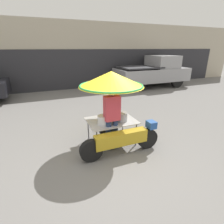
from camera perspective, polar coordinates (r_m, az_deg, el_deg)
The scene contains 5 objects.
ground_plane at distance 4.46m, azimuth 2.08°, elevation -13.68°, with size 36.00×36.00×0.00m, color slate.
shopfront_building at distance 12.33m, azimuth -15.84°, elevation 17.25°, with size 28.00×2.06×4.02m.
vendor_motorcycle_cart at distance 4.36m, azimuth 0.22°, elevation 6.80°, with size 2.05×1.64×1.95m.
vendor_person at distance 4.27m, azimuth -0.01°, elevation -1.20°, with size 0.38×0.22×1.65m.
pickup_truck at distance 12.20m, azimuth 13.39°, elevation 12.62°, with size 4.85×2.00×2.01m.
Camera 1 is at (-1.55, -3.36, 2.49)m, focal length 28.00 mm.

